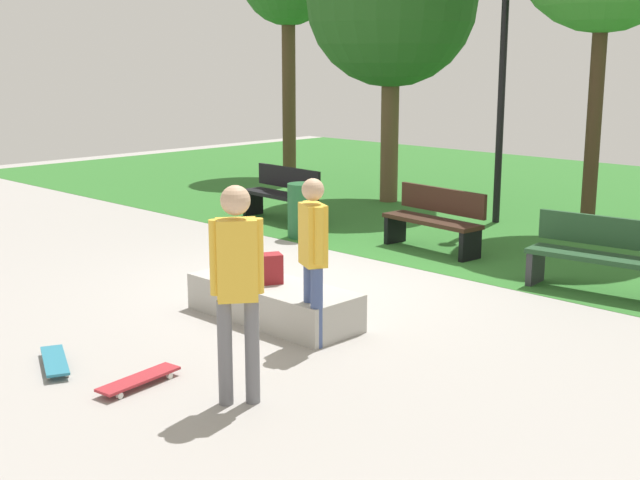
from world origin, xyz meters
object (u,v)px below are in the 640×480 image
backpack_on_ledge (269,269)px  skater_watching (313,249)px  skater_performing_trick (237,277)px  concrete_ledge (273,302)px  park_bench_far_left (597,253)px  park_bench_by_oak (435,218)px  lamp_post (504,47)px  skateboard_spare (55,361)px  park_bench_near_lamppost (282,193)px  tree_young_birch (392,2)px  skateboard_by_ledge (139,379)px  trash_bin (302,211)px

backpack_on_ledge → skater_watching: (0.91, -0.24, 0.40)m
skater_performing_trick → skater_watching: (-0.59, 1.46, -0.11)m
concrete_ledge → park_bench_far_left: size_ratio=1.23×
park_bench_by_oak → concrete_ledge: bearing=-79.1°
concrete_ledge → lamp_post: size_ratio=0.41×
park_bench_far_left → concrete_ledge: bearing=-119.9°
backpack_on_ledge → skateboard_spare: size_ratio=0.39×
skater_performing_trick → skateboard_spare: skater_performing_trick is taller
skater_performing_trick → skater_watching: skater_performing_trick is taller
park_bench_far_left → park_bench_near_lamppost: same height
park_bench_by_oak → lamp_post: size_ratio=0.33×
backpack_on_ledge → tree_young_birch: bearing=-121.8°
skateboard_by_ledge → backpack_on_ledge: bearing=106.3°
trash_bin → park_bench_far_left: bearing=3.3°
skater_watching → park_bench_far_left: bearing=73.1°
skateboard_by_ledge → lamp_post: (-1.83, 8.44, 2.86)m
park_bench_far_left → skateboard_by_ledge: bearing=-104.4°
skateboard_spare → trash_bin: bearing=113.4°
skater_performing_trick → skateboard_by_ledge: skater_performing_trick is taller
skater_performing_trick → skater_watching: size_ratio=1.09×
trash_bin → skater_performing_trick: bearing=-49.1°
skateboard_by_ledge → park_bench_near_lamppost: park_bench_near_lamppost is taller
backpack_on_ledge → trash_bin: size_ratio=0.37×
skateboard_spare → park_bench_far_left: (2.36, 5.81, 0.42)m
skateboard_spare → tree_young_birch: 10.44m
park_bench_far_left → trash_bin: bearing=-176.7°
skateboard_by_ledge → park_bench_far_left: 5.72m
park_bench_near_lamppost → park_bench_by_oak: (3.29, -0.04, 0.00)m
park_bench_by_oak → lamp_post: (-0.53, 2.47, 2.45)m
park_bench_far_left → lamp_post: lamp_post is taller
skater_watching → park_bench_by_oak: 4.46m
skateboard_spare → park_bench_far_left: 6.28m
park_bench_by_oak → trash_bin: bearing=-160.7°
park_bench_far_left → park_bench_near_lamppost: (-6.01, 0.49, 0.00)m
skater_watching → park_bench_by_oak: skater_watching is taller
skater_performing_trick → skateboard_by_ledge: bearing=-157.2°
skateboard_by_ledge → trash_bin: size_ratio=0.96×
skateboard_by_ledge → park_bench_by_oak: size_ratio=0.50×
trash_bin → tree_young_birch: bearing=108.5°
park_bench_far_left → lamp_post: bearing=138.2°
park_bench_by_oak → tree_young_birch: 5.40m
park_bench_by_oak → skater_watching: bearing=-68.8°
skater_performing_trick → skateboard_by_ledge: 1.40m
park_bench_near_lamppost → lamp_post: lamp_post is taller
tree_young_birch → lamp_post: (2.68, -0.36, -0.84)m
concrete_ledge → park_bench_near_lamppost: size_ratio=1.24×
trash_bin → park_bench_near_lamppost: bearing=149.0°
concrete_ledge → park_bench_by_oak: size_ratio=1.23×
skateboard_spare → lamp_post: 9.22m
skater_performing_trick → skateboard_spare: size_ratio=2.23×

